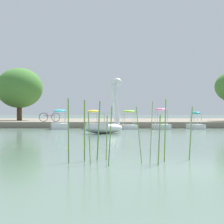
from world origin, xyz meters
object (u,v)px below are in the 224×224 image
Objects in this scene: pedal_boat_cyan at (60,123)px; bicycle_parked at (50,117)px; pedal_boat_pink at (161,123)px; pedal_boat_lime at (129,123)px; pedal_boat_yellow at (94,123)px; swan_boat at (105,123)px; pedal_boat_teal at (196,124)px; tree_broadleaf_behind_dock at (19,88)px.

pedal_boat_cyan is 3.42m from bicycle_parked.
pedal_boat_lime is (-2.47, 0.28, -0.01)m from pedal_boat_pink.
pedal_boat_lime is 2.75m from pedal_boat_yellow.
bicycle_parked is (-3.90, 2.89, 0.43)m from pedal_boat_yellow.
swan_boat reaches higher than pedal_boat_teal.
pedal_boat_lime is at bearing -1.77° from pedal_boat_yellow.
bicycle_parked is at bearing 143.44° from pedal_boat_yellow.
bicycle_parked is at bearing 116.10° from swan_boat.
tree_broadleaf_behind_dock is 3.05× the size of bicycle_parked.
bicycle_parked is (-9.12, 3.25, 0.42)m from pedal_boat_pink.
pedal_boat_cyan is at bearing -178.28° from pedal_boat_lime.
pedal_boat_cyan reaches higher than pedal_boat_teal.
tree_broadleaf_behind_dock is 8.04m from bicycle_parked.
pedal_boat_pink is at bearing -0.84° from pedal_boat_cyan.
tree_broadleaf_behind_dock reaches higher than bicycle_parked.
bicycle_parked is (-6.65, 2.98, 0.43)m from pedal_boat_lime.
swan_boat is 7.39m from pedal_boat_yellow.
pedal_boat_cyan reaches higher than bicycle_parked.
swan_boat reaches higher than pedal_boat_pink.
swan_boat is at bearing -81.46° from pedal_boat_yellow.
pedal_boat_cyan is at bearing -179.94° from pedal_boat_teal.
tree_broadleaf_behind_dock is (-9.03, 16.54, 3.09)m from swan_boat.
pedal_boat_lime is 14.55m from tree_broadleaf_behind_dock.
pedal_boat_teal is at bearing 46.11° from swan_boat.
pedal_boat_teal is 12.22m from bicycle_parked.
swan_boat reaches higher than pedal_boat_lime.
pedal_boat_pink is 0.40× the size of tree_broadleaf_behind_dock.
pedal_boat_lime is at bearing 1.72° from pedal_boat_cyan.
pedal_boat_yellow is at bearing -49.34° from tree_broadleaf_behind_dock.
pedal_boat_yellow is at bearing 178.30° from pedal_boat_teal.
swan_boat is 1.39× the size of pedal_boat_cyan.
pedal_boat_teal reaches higher than bicycle_parked.
pedal_boat_cyan is (-2.61, -0.25, -0.01)m from pedal_boat_yellow.
bicycle_parked is (4.03, -6.35, -2.85)m from tree_broadleaf_behind_dock.
tree_broadleaf_behind_dock is at bearing 122.44° from bicycle_parked.
pedal_boat_pink reaches higher than pedal_boat_teal.
pedal_boat_lime is 7.30m from bicycle_parked.
pedal_boat_teal is 0.36× the size of tree_broadleaf_behind_dock.
pedal_boat_cyan is 0.45× the size of tree_broadleaf_behind_dock.
pedal_boat_yellow is 12.61m from tree_broadleaf_behind_dock.
pedal_boat_lime is 0.38× the size of tree_broadleaf_behind_dock.
pedal_boat_pink is at bearing -19.62° from bicycle_parked.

